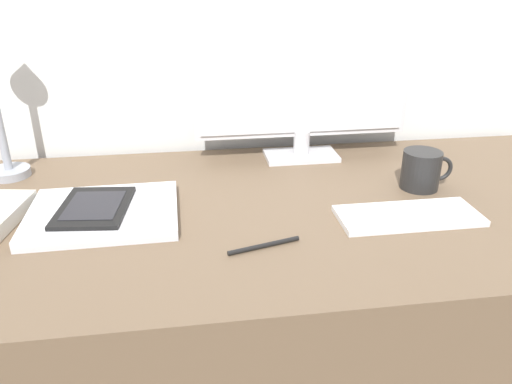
{
  "coord_description": "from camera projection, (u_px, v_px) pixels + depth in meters",
  "views": [
    {
      "loc": [
        -0.22,
        -0.82,
        1.19
      ],
      "look_at": [
        -0.09,
        0.09,
        0.77
      ],
      "focal_mm": 35.0,
      "sensor_mm": 36.0,
      "label": 1
    }
  ],
  "objects": [
    {
      "name": "laptop",
      "position": [
        104.0,
        213.0,
        1.03
      ],
      "size": [
        0.31,
        0.25,
        0.02
      ],
      "color": "silver",
      "rests_on": "desk"
    },
    {
      "name": "coffee_mug",
      "position": [
        422.0,
        170.0,
        1.16
      ],
      "size": [
        0.12,
        0.09,
        0.09
      ],
      "color": "black",
      "rests_on": "desk"
    },
    {
      "name": "keyboard",
      "position": [
        408.0,
        215.0,
        1.03
      ],
      "size": [
        0.29,
        0.12,
        0.01
      ],
      "color": "silver",
      "rests_on": "desk"
    },
    {
      "name": "desk",
      "position": [
        289.0,
        332.0,
        1.25
      ],
      "size": [
        1.6,
        0.76,
        0.71
      ],
      "color": "brown",
      "rests_on": "ground_plane"
    },
    {
      "name": "ereader",
      "position": [
        94.0,
        207.0,
        1.02
      ],
      "size": [
        0.15,
        0.2,
        0.01
      ],
      "color": "black",
      "rests_on": "laptop"
    },
    {
      "name": "monitor",
      "position": [
        304.0,
        73.0,
        1.27
      ],
      "size": [
        0.57,
        0.11,
        0.43
      ],
      "color": "silver",
      "rests_on": "desk"
    },
    {
      "name": "pen",
      "position": [
        264.0,
        246.0,
        0.93
      ],
      "size": [
        0.14,
        0.05,
        0.01
      ],
      "color": "black",
      "rests_on": "desk"
    }
  ]
}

